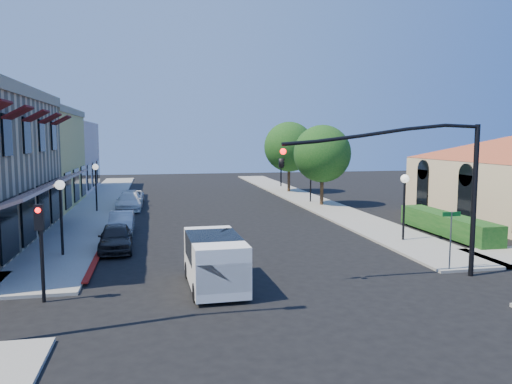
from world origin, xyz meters
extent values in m
plane|color=black|center=(0.00, 0.00, 0.00)|extent=(120.00, 120.00, 0.00)
cube|color=gray|center=(-8.75, 27.00, 0.06)|extent=(3.50, 50.00, 0.12)
cube|color=gray|center=(8.75, 27.00, 0.06)|extent=(3.50, 50.00, 0.12)
cube|color=maroon|center=(-6.90, 8.00, 0.00)|extent=(0.25, 10.00, 0.06)
cube|color=tan|center=(-10.65, 11.00, 7.80)|extent=(0.50, 18.20, 0.60)
cube|color=#561416|center=(-9.60, 11.00, 3.05)|extent=(1.75, 17.00, 0.67)
cube|color=#511011|center=(-9.95, 7.40, 6.55)|extent=(1.02, 1.50, 0.60)
cube|color=#511011|center=(-9.95, 10.80, 6.55)|extent=(1.02, 1.50, 0.60)
cube|color=#511011|center=(-9.95, 14.20, 6.55)|extent=(1.02, 1.50, 0.60)
cube|color=#511011|center=(-9.95, 17.60, 6.55)|extent=(1.02, 1.50, 0.60)
cube|color=black|center=(-10.45, 6.90, 1.60)|extent=(0.12, 2.60, 2.60)
cube|color=black|center=(-10.45, 10.30, 1.60)|extent=(0.12, 2.60, 2.60)
cube|color=black|center=(-10.45, 13.70, 1.60)|extent=(0.12, 2.60, 2.60)
cube|color=black|center=(-10.45, 17.10, 1.60)|extent=(0.12, 2.60, 2.60)
cube|color=tan|center=(-15.50, 26.00, 3.80)|extent=(10.00, 12.00, 7.60)
cube|color=beige|center=(-15.50, 38.00, 3.50)|extent=(10.00, 12.00, 7.00)
cube|color=black|center=(14.45, 11.50, 1.80)|extent=(0.12, 1.40, 2.80)
cube|color=black|center=(14.45, 16.50, 1.80)|extent=(0.12, 1.40, 2.80)
cube|color=#134514|center=(11.70, 9.00, 0.00)|extent=(1.40, 8.00, 1.10)
cylinder|color=#332314|center=(8.80, 22.00, 1.05)|extent=(0.28, 0.28, 2.10)
sphere|color=#134514|center=(8.80, 22.00, 4.20)|extent=(4.56, 4.56, 4.56)
cylinder|color=#332314|center=(8.80, 32.00, 1.14)|extent=(0.28, 0.28, 2.27)
sphere|color=#134514|center=(8.80, 32.00, 4.55)|extent=(4.94, 4.94, 4.94)
cylinder|color=black|center=(8.00, 1.50, 3.00)|extent=(0.20, 0.20, 6.00)
cylinder|color=black|center=(4.10, 1.50, 5.60)|extent=(7.80, 0.14, 0.14)
imported|color=black|center=(0.20, 1.50, 4.70)|extent=(0.20, 0.16, 1.00)
sphere|color=#FF0C0C|center=(0.20, 1.32, 5.00)|extent=(0.22, 0.22, 0.22)
cylinder|color=black|center=(-8.00, 1.50, 1.50)|extent=(0.12, 0.12, 3.00)
cube|color=black|center=(-8.00, 1.35, 2.90)|extent=(0.28, 0.22, 0.85)
sphere|color=#FF0C0C|center=(-8.00, 1.23, 3.15)|extent=(0.18, 0.18, 0.18)
cylinder|color=#595B5E|center=(7.50, 2.20, 1.25)|extent=(0.06, 0.06, 2.50)
cube|color=#0C591E|center=(7.50, 2.20, 2.40)|extent=(0.80, 0.04, 0.18)
cylinder|color=black|center=(-8.50, 8.00, 1.60)|extent=(0.12, 0.12, 3.20)
sphere|color=white|center=(-8.50, 8.00, 3.35)|extent=(0.44, 0.44, 0.44)
cylinder|color=black|center=(-8.50, 22.00, 1.60)|extent=(0.12, 0.12, 3.20)
sphere|color=white|center=(-8.50, 22.00, 3.35)|extent=(0.44, 0.44, 0.44)
cylinder|color=black|center=(8.50, 8.00, 1.60)|extent=(0.12, 0.12, 3.20)
sphere|color=white|center=(8.50, 8.00, 3.35)|extent=(0.44, 0.44, 0.44)
cylinder|color=black|center=(8.50, 24.00, 1.60)|extent=(0.12, 0.12, 3.20)
sphere|color=white|center=(8.50, 24.00, 3.35)|extent=(0.44, 0.44, 0.44)
cube|color=white|center=(-2.19, 2.00, 1.03)|extent=(1.97, 4.35, 1.76)
cube|color=white|center=(-2.14, 0.14, 0.93)|extent=(1.82, 0.63, 0.98)
cube|color=black|center=(-2.15, 0.49, 1.42)|extent=(1.66, 0.14, 0.88)
cube|color=black|center=(-2.19, 2.29, 1.47)|extent=(1.94, 2.59, 0.88)
cylinder|color=black|center=(-2.98, 0.51, 0.32)|extent=(0.26, 0.65, 0.64)
cylinder|color=black|center=(-3.05, 3.44, 0.32)|extent=(0.26, 0.65, 0.64)
cylinder|color=black|center=(-1.32, 0.56, 0.32)|extent=(0.26, 0.65, 0.64)
cylinder|color=black|center=(-1.39, 3.49, 0.32)|extent=(0.26, 0.65, 0.64)
imported|color=black|center=(-6.20, 8.82, 0.66)|extent=(1.71, 3.95, 1.33)
imported|color=#A6A8AB|center=(-6.20, 13.32, 0.62)|extent=(1.35, 3.79, 1.25)
imported|color=silver|center=(-6.20, 22.74, 0.66)|extent=(1.95, 4.58, 1.32)
imported|color=#A8ABAD|center=(-6.20, 26.48, 0.56)|extent=(1.96, 4.08, 1.12)
camera|label=1|loc=(-4.26, -15.80, 5.51)|focal=35.00mm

